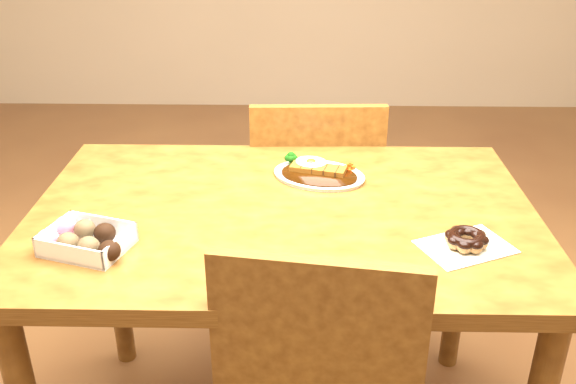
{
  "coord_description": "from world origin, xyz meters",
  "views": [
    {
      "loc": [
        0.04,
        -1.35,
        1.46
      ],
      "look_at": [
        0.01,
        -0.03,
        0.81
      ],
      "focal_mm": 40.0,
      "sensor_mm": 36.0,
      "label": 1
    }
  ],
  "objects_px": {
    "chair_far": "(314,207)",
    "katsu_curry_plate": "(318,172)",
    "table": "(283,245)",
    "donut_box": "(85,239)",
    "pon_de_ring": "(466,240)"
  },
  "relations": [
    {
      "from": "table",
      "to": "donut_box",
      "type": "distance_m",
      "value": 0.47
    },
    {
      "from": "table",
      "to": "chair_far",
      "type": "xyz_separation_m",
      "value": [
        0.09,
        0.53,
        -0.17
      ]
    },
    {
      "from": "donut_box",
      "to": "chair_far",
      "type": "bearing_deg",
      "value": 55.2
    },
    {
      "from": "chair_far",
      "to": "pon_de_ring",
      "type": "distance_m",
      "value": 0.82
    },
    {
      "from": "chair_far",
      "to": "donut_box",
      "type": "height_order",
      "value": "chair_far"
    },
    {
      "from": "katsu_curry_plate",
      "to": "donut_box",
      "type": "relative_size",
      "value": 1.38
    },
    {
      "from": "chair_far",
      "to": "donut_box",
      "type": "distance_m",
      "value": 0.93
    },
    {
      "from": "table",
      "to": "katsu_curry_plate",
      "type": "xyz_separation_m",
      "value": [
        0.09,
        0.19,
        0.11
      ]
    },
    {
      "from": "katsu_curry_plate",
      "to": "pon_de_ring",
      "type": "relative_size",
      "value": 1.26
    },
    {
      "from": "chair_far",
      "to": "katsu_curry_plate",
      "type": "bearing_deg",
      "value": 87.92
    },
    {
      "from": "chair_far",
      "to": "katsu_curry_plate",
      "type": "height_order",
      "value": "chair_far"
    },
    {
      "from": "katsu_curry_plate",
      "to": "donut_box",
      "type": "bearing_deg",
      "value": -143.25
    },
    {
      "from": "table",
      "to": "chair_far",
      "type": "bearing_deg",
      "value": 80.66
    },
    {
      "from": "chair_far",
      "to": "katsu_curry_plate",
      "type": "distance_m",
      "value": 0.45
    },
    {
      "from": "donut_box",
      "to": "pon_de_ring",
      "type": "xyz_separation_m",
      "value": [
        0.81,
        0.02,
        -0.01
      ]
    }
  ]
}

